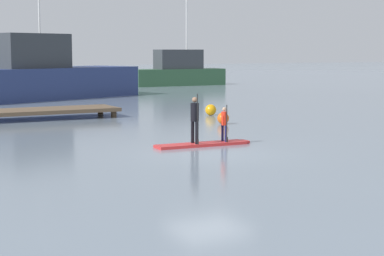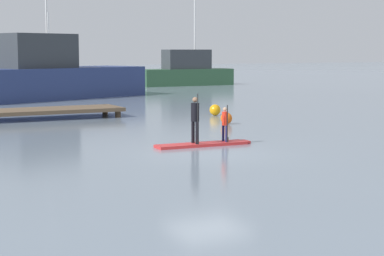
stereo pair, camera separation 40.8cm
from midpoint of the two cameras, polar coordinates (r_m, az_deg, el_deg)
name	(u,v)px [view 2 (the right image)]	position (r m, az deg, el deg)	size (l,w,h in m)	color
ground_plane	(208,154)	(20.94, 1.91, -2.23)	(240.00, 240.00, 0.00)	gray
paddleboard_near	(203,144)	(22.65, 1.52, -1.42)	(3.46, 0.81, 0.10)	red
paddler_adult	(195,117)	(22.39, 0.80, 0.96)	(0.29, 0.50, 1.72)	black
paddler_child_solo	(225,122)	(22.92, 3.38, 0.50)	(0.22, 0.41, 1.29)	#19194C
fishing_boat_white_large	(46,76)	(45.56, -12.26, 4.39)	(14.47, 8.77, 13.69)	navy
fishing_boat_green_midground	(186,72)	(61.33, -0.33, 4.90)	(8.93, 2.44, 8.45)	#2D5638
trawler_grey_distant	(58,79)	(59.30, -11.31, 4.14)	(7.16, 3.41, 6.53)	#2D5638
mooring_buoy_near	(226,118)	(29.24, 3.38, 0.84)	(0.53, 0.53, 0.53)	orange
mooring_buoy_mid	(215,110)	(33.17, 2.35, 1.57)	(0.56, 0.56, 0.56)	orange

